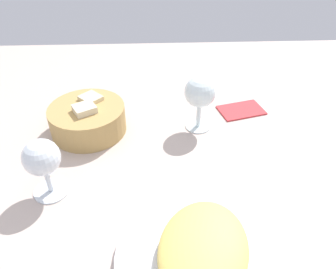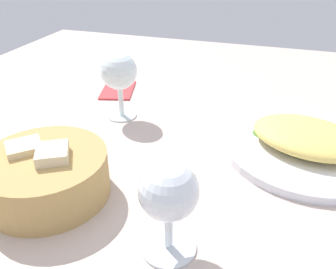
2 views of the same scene
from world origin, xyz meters
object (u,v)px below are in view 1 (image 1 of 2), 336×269
Objects in this scene: plate at (203,258)px; wine_glass_near at (200,94)px; wine_glass_far at (43,161)px; bread_basket at (88,118)px; folded_napkin at (242,110)px.

plate is 35.93cm from wine_glass_near.
plate is at bearing -120.31° from wine_glass_far.
wine_glass_near reaches higher than wine_glass_far.
bread_basket is 1.55× the size of folded_napkin.
bread_basket reaches higher than plate.
wine_glass_near reaches higher than folded_napkin.
plate is at bearing 174.56° from wine_glass_near.
bread_basket is 37.85cm from folded_napkin.
folded_napkin is (25.71, -41.54, -7.33)cm from wine_glass_far.
plate is 41.12cm from bread_basket.
bread_basket reaches higher than folded_napkin.
folded_napkin is (6.34, -11.77, -8.48)cm from wine_glass_near.
wine_glass_near is 1.18× the size of folded_napkin.
wine_glass_near is 35.53cm from wine_glass_far.
wine_glass_far reaches higher than folded_napkin.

